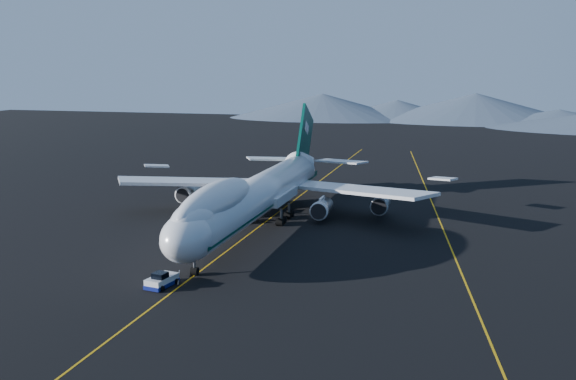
# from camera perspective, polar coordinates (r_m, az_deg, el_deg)

# --- Properties ---
(ground) EXTENTS (500.00, 500.00, 0.00)m
(ground) POSITION_cam_1_polar(r_m,az_deg,el_deg) (109.34, -2.67, -3.34)
(ground) COLOR black
(ground) RESTS_ON ground
(taxiway_line_main) EXTENTS (0.25, 220.00, 0.01)m
(taxiway_line_main) POSITION_cam_1_polar(r_m,az_deg,el_deg) (109.34, -2.67, -3.34)
(taxiway_line_main) COLOR #D0970C
(taxiway_line_main) RESTS_ON ground
(taxiway_line_side) EXTENTS (28.08, 198.09, 0.01)m
(taxiway_line_side) POSITION_cam_1_polar(r_m,az_deg,el_deg) (113.83, 13.48, -3.06)
(taxiway_line_side) COLOR #D0970C
(taxiway_line_side) RESTS_ON ground
(boeing_747) EXTENTS (59.62, 72.43, 19.37)m
(boeing_747) POSITION_cam_1_polar(r_m,az_deg,el_deg) (108.09, -2.69, -0.35)
(boeing_747) COLOR silver
(boeing_747) RESTS_ON ground
(pushback_tug) EXTENTS (3.20, 4.86, 1.98)m
(pushback_tug) POSITION_cam_1_polar(r_m,az_deg,el_deg) (81.96, -11.16, -7.98)
(pushback_tug) COLOR silver
(pushback_tug) RESTS_ON ground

